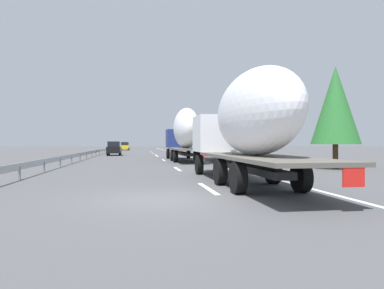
{
  "coord_description": "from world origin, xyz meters",
  "views": [
    {
      "loc": [
        -10.06,
        0.74,
        1.66
      ],
      "look_at": [
        19.94,
        -4.14,
        1.53
      ],
      "focal_mm": 31.6,
      "sensor_mm": 36.0,
      "label": 1
    }
  ],
  "objects_px": {
    "car_black_suv": "(114,148)",
    "road_sign": "(189,138)",
    "car_white_van": "(126,146)",
    "truck_lead": "(184,133)",
    "car_yellow_coupe": "(125,146)",
    "truck_trailing": "(245,122)"
  },
  "relations": [
    {
      "from": "car_yellow_coupe",
      "to": "road_sign",
      "type": "xyz_separation_m",
      "value": [
        -31.03,
        -10.25,
        1.4
      ]
    },
    {
      "from": "car_white_van",
      "to": "car_black_suv",
      "type": "xyz_separation_m",
      "value": [
        -48.35,
        -0.03,
        0.01
      ]
    },
    {
      "from": "truck_trailing",
      "to": "road_sign",
      "type": "xyz_separation_m",
      "value": [
        35.14,
        -3.1,
        -0.15
      ]
    },
    {
      "from": "car_black_suv",
      "to": "road_sign",
      "type": "bearing_deg",
      "value": -79.1
    },
    {
      "from": "car_white_van",
      "to": "car_black_suv",
      "type": "height_order",
      "value": "car_black_suv"
    },
    {
      "from": "car_white_van",
      "to": "road_sign",
      "type": "distance_m",
      "value": 47.53
    },
    {
      "from": "road_sign",
      "to": "car_black_suv",
      "type": "bearing_deg",
      "value": 100.9
    },
    {
      "from": "car_black_suv",
      "to": "car_yellow_coupe",
      "type": "relative_size",
      "value": 0.88
    },
    {
      "from": "car_white_van",
      "to": "car_yellow_coupe",
      "type": "relative_size",
      "value": 0.89
    },
    {
      "from": "truck_lead",
      "to": "car_white_van",
      "type": "bearing_deg",
      "value": 6.66
    },
    {
      "from": "car_yellow_coupe",
      "to": "truck_trailing",
      "type": "bearing_deg",
      "value": -173.83
    },
    {
      "from": "truck_trailing",
      "to": "car_yellow_coupe",
      "type": "xyz_separation_m",
      "value": [
        66.18,
        7.15,
        -1.55
      ]
    },
    {
      "from": "car_white_van",
      "to": "car_black_suv",
      "type": "relative_size",
      "value": 1.01
    },
    {
      "from": "truck_lead",
      "to": "car_white_van",
      "type": "relative_size",
      "value": 3.08
    },
    {
      "from": "car_yellow_coupe",
      "to": "truck_lead",
      "type": "bearing_deg",
      "value": -171.56
    },
    {
      "from": "truck_lead",
      "to": "truck_trailing",
      "type": "distance_m",
      "value": 17.98
    },
    {
      "from": "truck_lead",
      "to": "road_sign",
      "type": "xyz_separation_m",
      "value": [
        17.17,
        -3.1,
        -0.28
      ]
    },
    {
      "from": "car_yellow_coupe",
      "to": "road_sign",
      "type": "distance_m",
      "value": 32.71
    },
    {
      "from": "car_black_suv",
      "to": "road_sign",
      "type": "distance_m",
      "value": 10.77
    },
    {
      "from": "truck_lead",
      "to": "car_black_suv",
      "type": "xyz_separation_m",
      "value": [
        15.15,
        7.39,
        -1.69
      ]
    },
    {
      "from": "car_white_van",
      "to": "truck_trailing",
      "type": "bearing_deg",
      "value": -174.8
    },
    {
      "from": "car_black_suv",
      "to": "truck_lead",
      "type": "bearing_deg",
      "value": -154.0
    }
  ]
}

